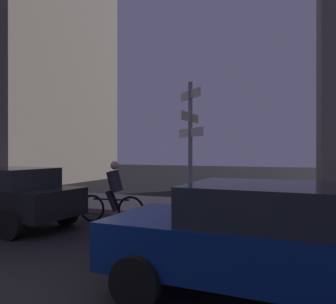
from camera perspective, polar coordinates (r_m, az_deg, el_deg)
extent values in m
cube|color=gray|center=(11.32, 1.56, -9.01)|extent=(40.00, 3.32, 0.14)
cylinder|color=gray|center=(9.73, 3.68, 0.75)|extent=(0.12, 0.12, 3.67)
cube|color=beige|center=(9.86, 3.68, 9.40)|extent=(0.85, 0.85, 0.24)
cube|color=beige|center=(9.78, 3.68, 5.71)|extent=(0.03, 1.43, 0.24)
cube|color=white|center=(9.75, 3.68, 3.22)|extent=(1.06, 1.06, 0.24)
cube|color=navy|center=(4.68, 14.87, -14.79)|extent=(3.96, 1.87, 0.63)
cube|color=#23282D|center=(4.54, 17.40, -8.14)|extent=(2.19, 1.68, 0.48)
cylinder|color=black|center=(4.38, -5.24, -20.54)|extent=(0.65, 0.24, 0.64)
cylinder|color=black|center=(5.92, 3.37, -15.04)|extent=(0.65, 0.24, 0.64)
sphere|color=#F9EFCC|center=(4.86, -10.87, -14.24)|extent=(0.16, 0.16, 0.16)
sphere|color=#F9EFCC|center=(5.86, -4.04, -11.75)|extent=(0.16, 0.16, 0.16)
cube|color=black|center=(9.67, -25.67, -7.00)|extent=(4.20, 1.94, 0.64)
cube|color=#23282D|center=(9.35, -24.39, -3.83)|extent=(1.96, 1.65, 0.46)
cylinder|color=black|center=(8.17, -24.39, -10.81)|extent=(0.65, 0.26, 0.64)
cylinder|color=black|center=(9.29, -16.35, -9.47)|extent=(0.65, 0.26, 0.64)
torus|color=black|center=(9.51, -12.39, -9.00)|extent=(0.72, 0.15, 0.72)
torus|color=black|center=(9.06, -6.11, -9.45)|extent=(0.72, 0.15, 0.72)
cylinder|color=black|center=(9.24, -9.33, -7.70)|extent=(1.00, 0.17, 0.04)
cylinder|color=#26262D|center=(9.14, -8.76, -4.79)|extent=(0.49, 0.38, 0.61)
sphere|color=tan|center=(9.12, -8.76, -2.19)|extent=(0.22, 0.22, 0.22)
cylinder|color=black|center=(9.14, -9.27, -7.98)|extent=(0.35, 0.16, 0.55)
cylinder|color=black|center=(9.30, -8.82, -7.83)|extent=(0.35, 0.16, 0.55)
cube|color=#6B6056|center=(25.30, -22.95, 20.45)|extent=(8.17, 9.71, 21.32)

